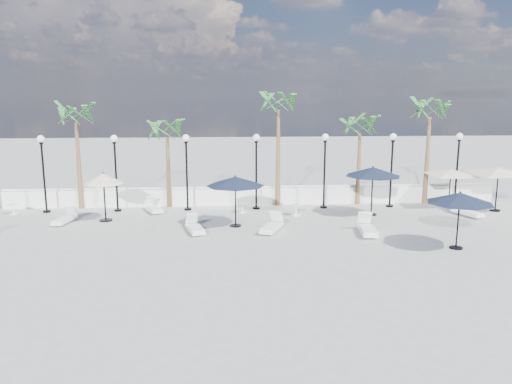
{
  "coord_description": "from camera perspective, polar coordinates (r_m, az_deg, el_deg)",
  "views": [
    {
      "loc": [
        -1.77,
        -18.41,
        5.81
      ],
      "look_at": [
        -0.23,
        3.39,
        1.5
      ],
      "focal_mm": 35.0,
      "sensor_mm": 36.0,
      "label": 1
    }
  ],
  "objects": [
    {
      "name": "palm_0",
      "position": [
        26.74,
        -19.91,
        7.76
      ],
      "size": [
        2.6,
        2.6,
        5.5
      ],
      "color": "brown",
      "rests_on": "ground"
    },
    {
      "name": "palm_1",
      "position": [
        25.94,
        -10.13,
        6.44
      ],
      "size": [
        2.6,
        2.6,
        4.7
      ],
      "color": "brown",
      "rests_on": "ground"
    },
    {
      "name": "palm_2",
      "position": [
        25.89,
        2.59,
        9.61
      ],
      "size": [
        2.6,
        2.6,
        6.1
      ],
      "color": "brown",
      "rests_on": "ground"
    },
    {
      "name": "side_table_0",
      "position": [
        27.21,
        -26.02,
        -1.67
      ],
      "size": [
        0.51,
        0.51,
        0.5
      ],
      "color": "white",
      "rests_on": "ground"
    },
    {
      "name": "side_table_2",
      "position": [
        24.27,
        4.6,
        -1.94
      ],
      "size": [
        0.56,
        0.56,
        0.54
      ],
      "color": "white",
      "rests_on": "ground"
    },
    {
      "name": "lamppost_3",
      "position": [
        25.19,
        0.03,
        3.59
      ],
      "size": [
        0.36,
        0.36,
        3.84
      ],
      "color": "black",
      "rests_on": "ground"
    },
    {
      "name": "lounger_6",
      "position": [
        26.19,
        22.96,
        -2.09
      ],
      "size": [
        1.11,
        1.75,
        0.63
      ],
      "rotation": [
        0.0,
        0.0,
        0.38
      ],
      "color": "white",
      "rests_on": "ground"
    },
    {
      "name": "balustrade",
      "position": [
        26.51,
        -0.12,
        -0.47
      ],
      "size": [
        26.0,
        0.3,
        1.01
      ],
      "color": "white",
      "rests_on": "ground"
    },
    {
      "name": "lamppost_1",
      "position": [
        25.67,
        -15.78,
        3.31
      ],
      "size": [
        0.36,
        0.36,
        3.84
      ],
      "color": "black",
      "rests_on": "ground"
    },
    {
      "name": "lamppost_6",
      "position": [
        27.97,
        22.07,
        3.52
      ],
      "size": [
        0.36,
        0.36,
        3.84
      ],
      "color": "black",
      "rests_on": "ground"
    },
    {
      "name": "lamppost_5",
      "position": [
        26.62,
        15.27,
        3.6
      ],
      "size": [
        0.36,
        0.36,
        3.84
      ],
      "color": "black",
      "rests_on": "ground"
    },
    {
      "name": "palm_4",
      "position": [
        27.97,
        19.27,
        8.32
      ],
      "size": [
        2.6,
        2.6,
        5.7
      ],
      "color": "brown",
      "rests_on": "ground"
    },
    {
      "name": "parasol_cream_sq_a",
      "position": [
        27.56,
        21.4,
        2.41
      ],
      "size": [
        4.37,
        4.37,
        2.15
      ],
      "color": "black",
      "rests_on": "ground"
    },
    {
      "name": "lamppost_4",
      "position": [
        25.68,
        7.86,
        3.63
      ],
      "size": [
        0.36,
        0.36,
        3.84
      ],
      "color": "black",
      "rests_on": "ground"
    },
    {
      "name": "lounger_3",
      "position": [
        25.49,
        -11.68,
        -1.77
      ],
      "size": [
        1.18,
        1.75,
        0.63
      ],
      "rotation": [
        0.0,
        0.0,
        0.43
      ],
      "color": "white",
      "rests_on": "ground"
    },
    {
      "name": "lounger_5",
      "position": [
        21.45,
        1.82,
        -3.94
      ],
      "size": [
        1.23,
        1.87,
        0.67
      ],
      "rotation": [
        0.0,
        0.0,
        -0.4
      ],
      "color": "white",
      "rests_on": "ground"
    },
    {
      "name": "parasol_navy_mid",
      "position": [
        24.63,
        13.21,
        2.25
      ],
      "size": [
        2.7,
        2.7,
        2.42
      ],
      "color": "black",
      "rests_on": "ground"
    },
    {
      "name": "lounger_4",
      "position": [
        21.56,
        12.6,
        -4.08
      ],
      "size": [
        0.83,
        1.98,
        0.72
      ],
      "rotation": [
        0.0,
        0.0,
        -0.11
      ],
      "color": "white",
      "rests_on": "ground"
    },
    {
      "name": "lounger_2",
      "position": [
        21.47,
        -6.98,
        -4.04
      ],
      "size": [
        0.96,
        1.78,
        0.64
      ],
      "rotation": [
        0.0,
        0.0,
        0.26
      ],
      "color": "white",
      "rests_on": "ground"
    },
    {
      "name": "parasol_navy_left",
      "position": [
        21.9,
        -2.39,
        1.21
      ],
      "size": [
        2.61,
        2.61,
        2.3
      ],
      "color": "black",
      "rests_on": "ground"
    },
    {
      "name": "parasol_cream_small",
      "position": [
        23.88,
        -17.04,
        1.4
      ],
      "size": [
        1.87,
        1.87,
        2.3
      ],
      "color": "black",
      "rests_on": "ground"
    },
    {
      "name": "side_table_1",
      "position": [
        24.77,
        -1.55,
        -1.73
      ],
      "size": [
        0.49,
        0.49,
        0.48
      ],
      "color": "white",
      "rests_on": "ground"
    },
    {
      "name": "lamppost_0",
      "position": [
        26.6,
        -23.19,
        3.09
      ],
      "size": [
        0.36,
        0.36,
        3.84
      ],
      "color": "black",
      "rests_on": "ground"
    },
    {
      "name": "parasol_cream_sq_b",
      "position": [
        27.56,
        26.02,
        2.52
      ],
      "size": [
        4.78,
        4.78,
        2.39
      ],
      "color": "black",
      "rests_on": "ground"
    },
    {
      "name": "palm_3",
      "position": [
        26.78,
        11.82,
        6.94
      ],
      "size": [
        2.6,
        2.6,
        4.9
      ],
      "color": "brown",
      "rests_on": "ground"
    },
    {
      "name": "ground",
      "position": [
        19.39,
        1.4,
        -6.29
      ],
      "size": [
        100.0,
        100.0,
        0.0
      ],
      "primitive_type": "plane",
      "color": "gray",
      "rests_on": "ground"
    },
    {
      "name": "lounger_1",
      "position": [
        24.42,
        -21.03,
        -2.87
      ],
      "size": [
        0.81,
        1.7,
        0.61
      ],
      "rotation": [
        0.0,
        0.0,
        -0.18
      ],
      "color": "white",
      "rests_on": "ground"
    },
    {
      "name": "lamppost_2",
      "position": [
        25.19,
        -7.95,
        3.48
      ],
      "size": [
        0.36,
        0.36,
        3.84
      ],
      "color": "black",
      "rests_on": "ground"
    },
    {
      "name": "parasol_navy_right",
      "position": [
        20.2,
        22.28,
        -0.67
      ],
      "size": [
        2.49,
        2.49,
        2.23
      ],
      "color": "black",
      "rests_on": "ground"
    }
  ]
}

